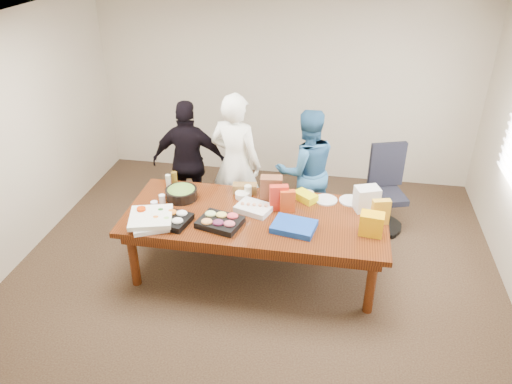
% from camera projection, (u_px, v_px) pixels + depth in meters
% --- Properties ---
extents(floor, '(5.50, 5.00, 0.02)m').
position_uv_depth(floor, '(255.00, 271.00, 5.65)').
color(floor, '#47301E').
rests_on(floor, ground).
extents(ceiling, '(5.50, 5.00, 0.02)m').
position_uv_depth(ceiling, '(255.00, 26.00, 4.31)').
color(ceiling, white).
rests_on(ceiling, wall_back).
extents(wall_back, '(5.50, 0.04, 2.70)m').
position_uv_depth(wall_back, '(285.00, 89.00, 7.13)').
color(wall_back, beige).
rests_on(wall_back, floor).
extents(wall_front, '(5.50, 0.04, 2.70)m').
position_uv_depth(wall_front, '(180.00, 354.00, 2.84)').
color(wall_front, beige).
rests_on(wall_front, floor).
extents(wall_left, '(0.04, 5.00, 2.70)m').
position_uv_depth(wall_left, '(9.00, 146.00, 5.40)').
color(wall_left, beige).
rests_on(wall_left, floor).
extents(conference_table, '(2.80, 1.20, 0.75)m').
position_uv_depth(conference_table, '(255.00, 243.00, 5.46)').
color(conference_table, '#4C1C0F').
rests_on(conference_table, floor).
extents(office_chair, '(0.69, 0.69, 1.07)m').
position_uv_depth(office_chair, '(385.00, 192.00, 6.14)').
color(office_chair, black).
rests_on(office_chair, floor).
extents(person_center, '(0.74, 0.58, 1.80)m').
position_uv_depth(person_center, '(236.00, 164.00, 6.02)').
color(person_center, white).
rests_on(person_center, floor).
extents(person_right, '(0.94, 0.84, 1.59)m').
position_uv_depth(person_right, '(306.00, 171.00, 6.09)').
color(person_right, '#295B89').
rests_on(person_right, floor).
extents(person_left, '(0.98, 0.48, 1.62)m').
position_uv_depth(person_left, '(190.00, 162.00, 6.26)').
color(person_left, black).
rests_on(person_left, floor).
extents(veggie_tray, '(0.48, 0.41, 0.06)m').
position_uv_depth(veggie_tray, '(169.00, 219.00, 5.14)').
color(veggie_tray, black).
rests_on(veggie_tray, conference_table).
extents(fruit_tray, '(0.50, 0.44, 0.07)m').
position_uv_depth(fruit_tray, '(220.00, 222.00, 5.09)').
color(fruit_tray, black).
rests_on(fruit_tray, conference_table).
extents(sheet_cake, '(0.44, 0.38, 0.06)m').
position_uv_depth(sheet_cake, '(254.00, 208.00, 5.34)').
color(sheet_cake, silver).
rests_on(sheet_cake, conference_table).
extents(salad_bowl, '(0.44, 0.44, 0.12)m').
position_uv_depth(salad_bowl, '(181.00, 194.00, 5.56)').
color(salad_bowl, black).
rests_on(salad_bowl, conference_table).
extents(chip_bag_blue, '(0.48, 0.40, 0.06)m').
position_uv_depth(chip_bag_blue, '(294.00, 226.00, 5.03)').
color(chip_bag_blue, '#123C9F').
rests_on(chip_bag_blue, conference_table).
extents(chip_bag_red, '(0.21, 0.13, 0.29)m').
position_uv_depth(chip_bag_red, '(279.00, 198.00, 5.31)').
color(chip_bag_red, red).
rests_on(chip_bag_red, conference_table).
extents(chip_bag_yellow, '(0.20, 0.12, 0.28)m').
position_uv_depth(chip_bag_yellow, '(380.00, 212.00, 5.07)').
color(chip_bag_yellow, gold).
rests_on(chip_bag_yellow, conference_table).
extents(chip_bag_orange, '(0.17, 0.11, 0.25)m').
position_uv_depth(chip_bag_orange, '(287.00, 201.00, 5.29)').
color(chip_bag_orange, '#C34013').
rests_on(chip_bag_orange, conference_table).
extents(mayo_jar, '(0.09, 0.09, 0.13)m').
position_uv_depth(mayo_jar, '(248.00, 191.00, 5.61)').
color(mayo_jar, silver).
rests_on(mayo_jar, conference_table).
extents(mustard_bottle, '(0.08, 0.08, 0.17)m').
position_uv_depth(mustard_bottle, '(274.00, 188.00, 5.61)').
color(mustard_bottle, gold).
rests_on(mustard_bottle, conference_table).
extents(dressing_bottle, '(0.08, 0.08, 0.21)m').
position_uv_depth(dressing_bottle, '(175.00, 180.00, 5.75)').
color(dressing_bottle, brown).
rests_on(dressing_bottle, conference_table).
extents(ranch_bottle, '(0.07, 0.07, 0.18)m').
position_uv_depth(ranch_bottle, '(168.00, 182.00, 5.74)').
color(ranch_bottle, beige).
rests_on(ranch_bottle, conference_table).
extents(banana_bunch, '(0.30, 0.28, 0.09)m').
position_uv_depth(banana_bunch, '(305.00, 197.00, 5.53)').
color(banana_bunch, yellow).
rests_on(banana_bunch, conference_table).
extents(bread_loaf, '(0.29, 0.16, 0.11)m').
position_uv_depth(bread_loaf, '(245.00, 188.00, 5.68)').
color(bread_loaf, brown).
rests_on(bread_loaf, conference_table).
extents(kraft_bag, '(0.25, 0.16, 0.31)m').
position_uv_depth(kraft_bag, '(271.00, 190.00, 5.44)').
color(kraft_bag, brown).
rests_on(kraft_bag, conference_table).
extents(red_cup, '(0.11, 0.11, 0.13)m').
position_uv_depth(red_cup, '(142.00, 213.00, 5.19)').
color(red_cup, '#CA3000').
rests_on(red_cup, conference_table).
extents(clear_cup_a, '(0.09, 0.09, 0.11)m').
position_uv_depth(clear_cup_a, '(154.00, 206.00, 5.34)').
color(clear_cup_a, silver).
rests_on(clear_cup_a, conference_table).
extents(clear_cup_b, '(0.08, 0.08, 0.10)m').
position_uv_depth(clear_cup_b, '(162.00, 199.00, 5.48)').
color(clear_cup_b, white).
rests_on(clear_cup_b, conference_table).
extents(pizza_box_lower, '(0.58, 0.58, 0.05)m').
position_uv_depth(pizza_box_lower, '(154.00, 221.00, 5.13)').
color(pizza_box_lower, white).
rests_on(pizza_box_lower, conference_table).
extents(pizza_box_upper, '(0.53, 0.53, 0.05)m').
position_uv_depth(pizza_box_upper, '(151.00, 217.00, 5.10)').
color(pizza_box_upper, white).
rests_on(pizza_box_upper, pizza_box_lower).
extents(plate_a, '(0.30, 0.30, 0.02)m').
position_uv_depth(plate_a, '(351.00, 201.00, 5.53)').
color(plate_a, silver).
rests_on(plate_a, conference_table).
extents(plate_b, '(0.32, 0.32, 0.02)m').
position_uv_depth(plate_b, '(326.00, 200.00, 5.54)').
color(plate_b, silver).
rests_on(plate_b, conference_table).
extents(dip_bowl_a, '(0.18, 0.18, 0.06)m').
position_uv_depth(dip_bowl_a, '(307.00, 195.00, 5.59)').
color(dip_bowl_a, beige).
rests_on(dip_bowl_a, conference_table).
extents(dip_bowl_b, '(0.20, 0.20, 0.07)m').
position_uv_depth(dip_bowl_b, '(242.00, 195.00, 5.58)').
color(dip_bowl_b, white).
rests_on(dip_bowl_b, conference_table).
extents(grocery_bag_white, '(0.30, 0.25, 0.27)m').
position_uv_depth(grocery_bag_white, '(367.00, 199.00, 5.31)').
color(grocery_bag_white, silver).
rests_on(grocery_bag_white, conference_table).
extents(grocery_bag_yellow, '(0.25, 0.19, 0.23)m').
position_uv_depth(grocery_bag_yellow, '(372.00, 224.00, 4.91)').
color(grocery_bag_yellow, '#F0A808').
rests_on(grocery_bag_yellow, conference_table).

